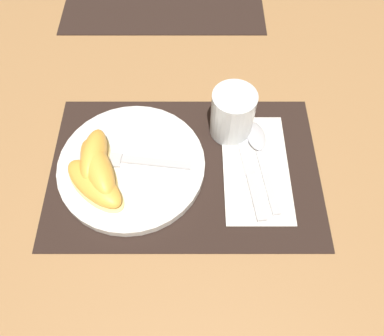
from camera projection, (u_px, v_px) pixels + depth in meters
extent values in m
plane|color=#A37547|center=(184.00, 169.00, 0.66)|extent=(3.00, 3.00, 0.00)
cube|color=black|center=(184.00, 169.00, 0.66)|extent=(0.47, 0.31, 0.00)
cylinder|color=white|center=(131.00, 166.00, 0.65)|extent=(0.25, 0.25, 0.02)
cylinder|color=silver|center=(232.00, 114.00, 0.66)|extent=(0.08, 0.08, 0.09)
cylinder|color=orange|center=(231.00, 124.00, 0.68)|extent=(0.06, 0.06, 0.04)
cube|color=white|center=(255.00, 166.00, 0.65)|extent=(0.11, 0.22, 0.00)
cube|color=#BCBCC1|center=(256.00, 197.00, 0.62)|extent=(0.03, 0.09, 0.01)
cube|color=#BCBCC1|center=(243.00, 145.00, 0.67)|extent=(0.04, 0.13, 0.01)
cube|color=#BCBCC1|center=(268.00, 181.00, 0.64)|extent=(0.03, 0.12, 0.01)
ellipsoid|color=#BCBCC1|center=(256.00, 136.00, 0.68)|extent=(0.04, 0.07, 0.01)
cube|color=#BCBCC1|center=(156.00, 164.00, 0.64)|extent=(0.12, 0.03, 0.00)
cube|color=#BCBCC1|center=(100.00, 159.00, 0.64)|extent=(0.08, 0.04, 0.00)
ellipsoid|color=#F4DB84|center=(96.00, 164.00, 0.64)|extent=(0.05, 0.11, 0.01)
ellipsoid|color=#F9B242|center=(93.00, 158.00, 0.62)|extent=(0.05, 0.11, 0.05)
ellipsoid|color=#F4DB84|center=(99.00, 173.00, 0.63)|extent=(0.10, 0.13, 0.01)
ellipsoid|color=#F9B242|center=(97.00, 168.00, 0.61)|extent=(0.09, 0.13, 0.04)
ellipsoid|color=#F4DB84|center=(96.00, 187.00, 0.61)|extent=(0.13, 0.12, 0.01)
ellipsoid|color=#F9B242|center=(94.00, 184.00, 0.60)|extent=(0.12, 0.12, 0.03)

